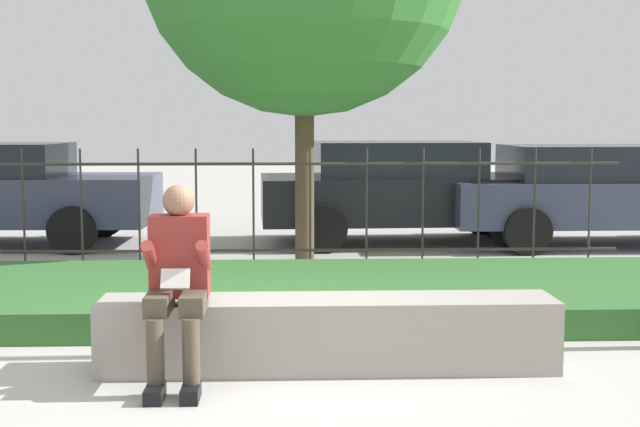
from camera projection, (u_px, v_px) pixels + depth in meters
name	position (u px, v px, depth m)	size (l,w,h in m)	color
ground_plane	(281.00, 369.00, 6.15)	(60.00, 60.00, 0.00)	#B2AFA8
stone_bench	(328.00, 337.00, 6.14)	(3.13, 0.53, 0.50)	gray
person_seated_reader	(178.00, 275.00, 5.75)	(0.42, 0.73, 1.30)	black
grass_berm	(282.00, 295.00, 8.14)	(9.51, 2.64, 0.25)	#33662D
iron_fence	(282.00, 209.00, 9.81)	(7.51, 0.03, 1.41)	#332D28
car_parked_right	(608.00, 192.00, 12.29)	(4.58, 2.00, 1.38)	#383D56
car_parked_center	(405.00, 189.00, 12.49)	(4.16, 2.09, 1.43)	black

